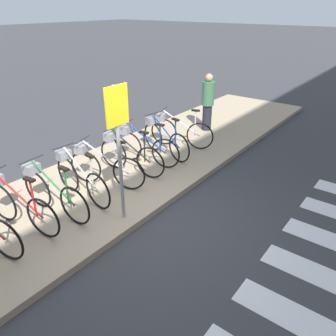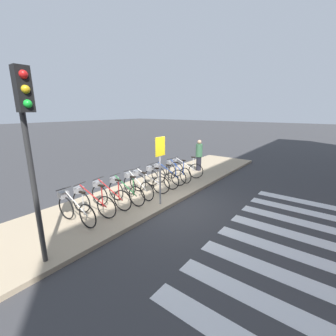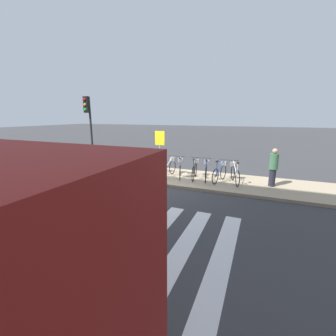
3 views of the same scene
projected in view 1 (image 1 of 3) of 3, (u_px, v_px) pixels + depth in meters
ground_plane at (149, 220)px, 5.75m from camera, size 120.00×120.00×0.00m
sidewalk at (93, 191)px, 6.53m from camera, size 16.77×2.97×0.12m
parked_bicycle_2 at (16, 203)px, 5.19m from camera, size 0.46×1.62×1.01m
parked_bicycle_3 at (51, 191)px, 5.54m from camera, size 0.46×1.64×1.01m
parked_bicycle_4 at (79, 176)px, 6.02m from camera, size 0.46×1.63×1.01m
parked_bicycle_5 at (102, 165)px, 6.43m from camera, size 0.65×1.56×1.01m
parked_bicycle_6 at (128, 153)px, 6.95m from camera, size 0.46×1.63×1.01m
parked_bicycle_7 at (143, 145)px, 7.34m from camera, size 0.50×1.61×1.01m
parked_bicycle_8 at (163, 137)px, 7.78m from camera, size 0.51×1.61×1.01m
parked_bicycle_9 at (178, 130)px, 8.23m from camera, size 0.65×1.57×1.01m
pedestrian at (208, 101)px, 9.16m from camera, size 0.34×0.34×1.59m
sign_post at (118, 133)px, 4.94m from camera, size 0.44×0.07×2.25m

